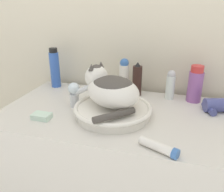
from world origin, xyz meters
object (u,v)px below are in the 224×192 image
lotion_bottle_white (124,76)px  hairspray_can_black (137,80)px  faucet (75,93)px  cream_tube (159,147)px  cat (110,88)px  soap_bar (42,116)px  shampoo_bottle_tall (55,68)px  deodorant_stick (170,85)px  mouthwash_bottle (195,85)px  hair_dryer (220,105)px

lotion_bottle_white → hairspray_can_black: 0.07m
faucet → hairspray_can_black: (0.25, 0.24, 0.01)m
hairspray_can_black → cream_tube: size_ratio=1.26×
cat → soap_bar: 0.32m
shampoo_bottle_tall → cream_tube: size_ratio=1.58×
lotion_bottle_white → shampoo_bottle_tall: (-0.42, -0.00, 0.01)m
deodorant_stick → cream_tube: 0.49m
deodorant_stick → hairspray_can_black: hairspray_can_black is taller
cat → mouthwash_bottle: 0.46m
deodorant_stick → cream_tube: (-0.00, -0.49, -0.06)m
faucet → mouthwash_bottle: bearing=34.7°
deodorant_stick → mouthwash_bottle: mouthwash_bottle is taller
faucet → hair_dryer: bearing=23.4°
cat → hairspray_can_black: size_ratio=1.82×
hairspray_can_black → cream_tube: bearing=-70.7°
lotion_bottle_white → mouthwash_bottle: bearing=0.0°
faucet → shampoo_bottle_tall: size_ratio=0.58×
faucet → lotion_bottle_white: size_ratio=0.67×
cat → deodorant_stick: 0.37m
cat → cream_tube: bearing=164.3°
cat → mouthwash_bottle: size_ratio=1.79×
shampoo_bottle_tall → cream_tube: (0.66, -0.49, -0.10)m
cat → faucet: size_ratio=2.51×
mouthwash_bottle → hairspray_can_black: bearing=180.0°
lotion_bottle_white → cream_tube: lotion_bottle_white is taller
faucet → deodorant_stick: (0.43, 0.24, 0.00)m
faucet → deodorant_stick: deodorant_stick is taller
shampoo_bottle_tall → cream_tube: 0.83m
hairspray_can_black → hair_dryer: hairspray_can_black is taller
mouthwash_bottle → shampoo_bottle_tall: size_ratio=0.81×
faucet → cream_tube: size_ratio=0.91×
deodorant_stick → soap_bar: 0.66m
hair_dryer → soap_bar: hair_dryer is taller
lotion_bottle_white → hair_dryer: size_ratio=1.12×
hairspray_can_black → cat: bearing=-104.2°
cream_tube → hair_dryer: (0.24, 0.40, 0.01)m
cat → lotion_bottle_white: 0.27m
deodorant_stick → mouthwash_bottle: size_ratio=0.82×
cat → soap_bar: size_ratio=4.16×
shampoo_bottle_tall → cream_tube: shampoo_bottle_tall is taller
hair_dryer → cat: bearing=-177.6°
lotion_bottle_white → shampoo_bottle_tall: bearing=-180.0°
shampoo_bottle_tall → hair_dryer: 0.91m
soap_bar → deodorant_stick: bearing=37.0°
hairspray_can_black → mouthwash_bottle: (0.30, 0.00, 0.00)m
soap_bar → cat: bearing=23.7°
cat → shampoo_bottle_tall: bearing=-6.1°
hair_dryer → mouthwash_bottle: bearing=122.0°
shampoo_bottle_tall → soap_bar: shampoo_bottle_tall is taller
faucet → lotion_bottle_white: bearing=64.1°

